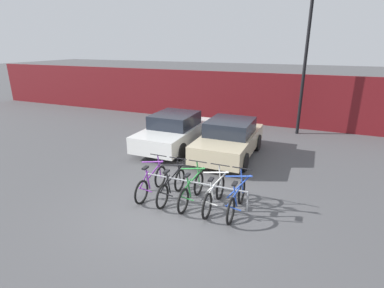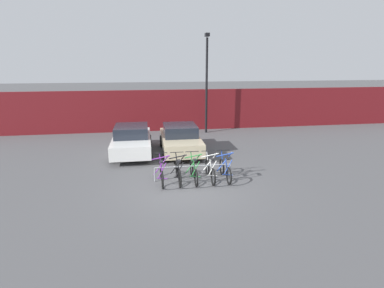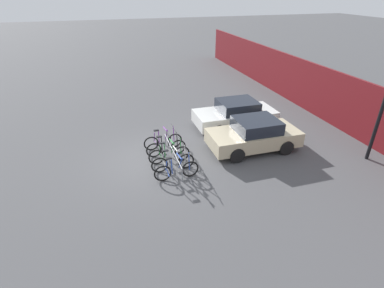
% 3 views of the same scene
% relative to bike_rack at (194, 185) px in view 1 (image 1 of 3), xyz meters
% --- Properties ---
extents(ground_plane, '(120.00, 120.00, 0.00)m').
position_rel_bike_rack_xyz_m(ground_plane, '(-0.38, -0.68, -0.48)').
color(ground_plane, '#4C4C4F').
extents(hoarding_wall, '(36.00, 0.16, 2.67)m').
position_rel_bike_rack_xyz_m(hoarding_wall, '(-0.38, 8.82, 0.86)').
color(hoarding_wall, maroon).
rests_on(hoarding_wall, ground).
extents(bike_rack, '(2.99, 0.04, 0.57)m').
position_rel_bike_rack_xyz_m(bike_rack, '(0.00, 0.00, 0.00)').
color(bike_rack, gray).
rests_on(bike_rack, ground).
extents(bicycle_purple, '(0.68, 1.71, 1.05)m').
position_rel_bike_rack_xyz_m(bicycle_purple, '(-1.22, -0.15, -0.10)').
color(bicycle_purple, black).
rests_on(bicycle_purple, ground).
extents(bicycle_black, '(0.68, 1.71, 1.05)m').
position_rel_bike_rack_xyz_m(bicycle_black, '(-0.59, -0.15, -0.10)').
color(bicycle_black, black).
rests_on(bicycle_black, ground).
extents(bicycle_green, '(0.68, 1.71, 1.05)m').
position_rel_bike_rack_xyz_m(bicycle_green, '(-0.01, -0.15, -0.10)').
color(bicycle_green, black).
rests_on(bicycle_green, ground).
extents(bicycle_white, '(0.68, 1.71, 1.05)m').
position_rel_bike_rack_xyz_m(bicycle_white, '(0.63, -0.15, -0.10)').
color(bicycle_white, black).
rests_on(bicycle_white, ground).
extents(bicycle_blue, '(0.68, 1.71, 1.05)m').
position_rel_bike_rack_xyz_m(bicycle_blue, '(1.22, -0.15, -0.10)').
color(bicycle_blue, black).
rests_on(bicycle_blue, ground).
extents(car_white, '(1.91, 4.04, 1.40)m').
position_rel_bike_rack_xyz_m(car_white, '(-2.45, 3.82, 0.22)').
color(car_white, silver).
rests_on(car_white, ground).
extents(car_beige, '(1.91, 3.91, 1.40)m').
position_rel_bike_rack_xyz_m(car_beige, '(-0.08, 3.64, 0.21)').
color(car_beige, '#C1B28E').
rests_on(car_beige, ground).
extents(lamp_post, '(0.24, 0.44, 6.05)m').
position_rel_bike_rack_xyz_m(lamp_post, '(2.07, 7.83, 2.90)').
color(lamp_post, black).
rests_on(lamp_post, ground).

